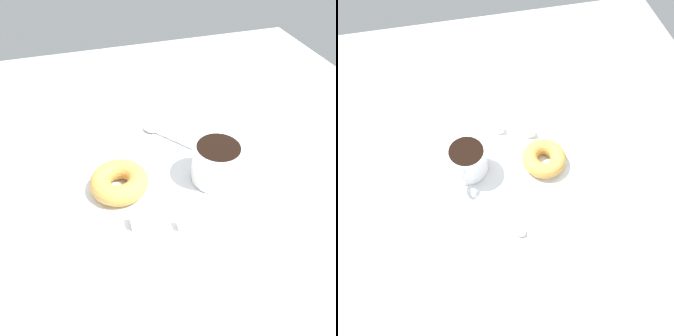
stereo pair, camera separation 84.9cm
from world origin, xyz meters
The scene contains 7 objects.
ground_plane centered at (0.00, 0.00, -1.00)cm, with size 120.00×120.00×2.00cm, color #B2BCC6.
napkin centered at (-0.47, 0.85, 0.15)cm, with size 35.77×35.77×0.30cm, color white.
coffee_cup centered at (-8.82, 3.61, 4.16)cm, with size 8.92×11.55×7.44cm.
donut centered at (8.82, 1.63, 2.13)cm, with size 10.39×10.39×3.67cm, color gold.
spoon centered at (-2.07, -12.18, 0.70)cm, with size 9.60×11.79×0.90cm.
sugar_cube centered at (7.67, 10.31, 1.29)cm, with size 1.99×1.99×1.99cm, color white.
sugar_cube_extra centered at (0.72, 12.80, 1.10)cm, with size 1.60×1.60×1.60cm, color white.
Camera 1 is at (12.12, 42.81, 43.96)cm, focal length 35.00 mm.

